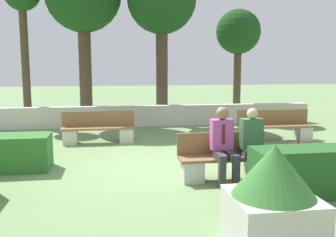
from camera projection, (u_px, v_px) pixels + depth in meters
ground_plane at (156, 166)px, 7.63m from camera, size 60.00×60.00×0.00m
perimeter_wall at (137, 116)px, 12.57m from camera, size 12.12×0.30×0.69m
bench_front at (224, 162)px, 6.72m from camera, size 1.65×0.48×0.82m
bench_left_side at (99, 131)px, 9.87m from camera, size 1.91×0.49×0.82m
bench_right_side at (275, 129)px, 10.18m from camera, size 2.04×0.49×0.82m
person_seated_man at (223, 141)px, 6.52m from camera, size 0.38×0.63×1.32m
person_seated_woman at (254, 142)px, 6.60m from camera, size 0.38×0.63×1.28m
hedge_block_near_left at (317, 172)px, 5.87m from camera, size 2.06×0.64×0.77m
hedge_block_mid_left at (8, 153)px, 7.27m from camera, size 1.59×0.73×0.69m
planter_corner_left at (273, 196)px, 4.16m from camera, size 0.93×0.93×1.19m
suitcase at (298, 160)px, 6.93m from camera, size 0.37×0.21×0.80m
tree_leftmost at (22, 3)px, 12.45m from camera, size 1.21×1.21×5.04m
tree_center_right at (162, 2)px, 12.69m from camera, size 2.36×2.36×5.45m
tree_rightmost at (238, 34)px, 13.73m from camera, size 1.63×1.63×4.07m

